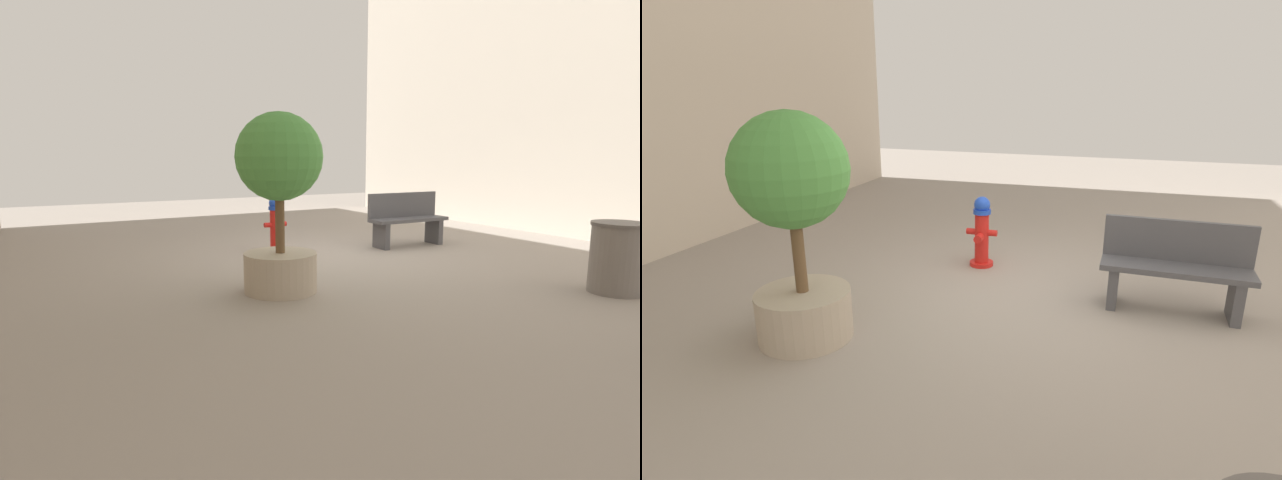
% 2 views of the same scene
% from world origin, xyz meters
% --- Properties ---
extents(ground_plane, '(23.40, 23.40, 0.00)m').
position_xyz_m(ground_plane, '(0.00, 0.00, 0.00)').
color(ground_plane, gray).
extents(fire_hydrant, '(0.41, 0.38, 0.93)m').
position_xyz_m(fire_hydrant, '(0.70, -0.79, 0.46)').
color(fire_hydrant, red).
rests_on(fire_hydrant, ground_plane).
extents(bench_near, '(1.49, 0.48, 0.95)m').
position_xyz_m(bench_near, '(-1.59, -0.11, 0.49)').
color(bench_near, '#4C4C51').
rests_on(bench_near, ground_plane).
extents(planter_tree, '(1.02, 1.02, 2.10)m').
position_xyz_m(planter_tree, '(1.73, 1.62, 1.25)').
color(planter_tree, tan).
rests_on(planter_tree, ground_plane).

